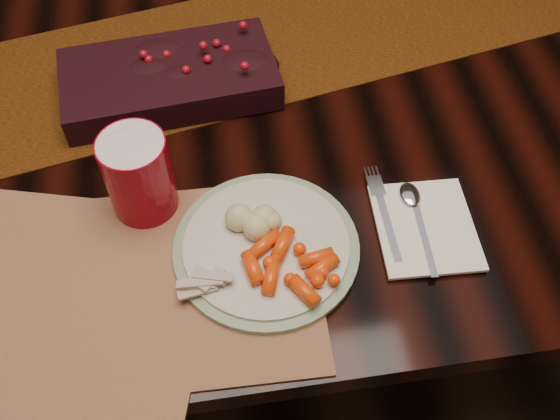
{
  "coord_description": "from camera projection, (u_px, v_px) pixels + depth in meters",
  "views": [
    {
      "loc": [
        -0.07,
        -0.76,
        1.48
      ],
      "look_at": [
        -0.0,
        -0.27,
        0.8
      ],
      "focal_mm": 40.0,
      "sensor_mm": 36.0,
      "label": 1
    }
  ],
  "objects": [
    {
      "name": "table_runner",
      "position": [
        219.0,
        52.0,
        1.1
      ],
      "size": [
        1.61,
        0.64,
        0.0
      ],
      "primitive_type": "cube",
      "rotation": [
        0.0,
        0.0,
        0.21
      ],
      "color": "#321E0E",
      "rests_on": "dining_table"
    },
    {
      "name": "dining_table",
      "position": [
        261.0,
        225.0,
        1.34
      ],
      "size": [
        1.8,
        1.0,
        0.75
      ],
      "primitive_type": "cube",
      "color": "black",
      "rests_on": "floor"
    },
    {
      "name": "floor",
      "position": [
        265.0,
        306.0,
        1.64
      ],
      "size": [
        5.0,
        5.0,
        0.0
      ],
      "primitive_type": "plane",
      "color": "black",
      "rests_on": "ground"
    },
    {
      "name": "red_cup",
      "position": [
        139.0,
        175.0,
        0.85
      ],
      "size": [
        0.11,
        0.11,
        0.13
      ],
      "primitive_type": "cylinder",
      "rotation": [
        0.0,
        0.0,
        0.22
      ],
      "color": "maroon",
      "rests_on": "placemat_main"
    },
    {
      "name": "spoon",
      "position": [
        420.0,
        226.0,
        0.87
      ],
      "size": [
        0.04,
        0.15,
        0.0
      ],
      "primitive_type": null,
      "rotation": [
        0.0,
        0.0,
        -0.06
      ],
      "color": "silver",
      "rests_on": "napkin"
    },
    {
      "name": "placemat_second",
      "position": [
        30.0,
        300.0,
        0.81
      ],
      "size": [
        0.54,
        0.45,
        0.0
      ],
      "primitive_type": "cube",
      "rotation": [
        0.0,
        0.0,
        -0.27
      ],
      "color": "brown",
      "rests_on": "dining_table"
    },
    {
      "name": "napkin",
      "position": [
        425.0,
        227.0,
        0.87
      ],
      "size": [
        0.14,
        0.16,
        0.01
      ],
      "primitive_type": "cube",
      "rotation": [
        0.0,
        0.0,
        -0.05
      ],
      "color": "white",
      "rests_on": "placemat_main"
    },
    {
      "name": "dinner_plate",
      "position": [
        266.0,
        247.0,
        0.85
      ],
      "size": [
        0.27,
        0.27,
        0.01
      ],
      "primitive_type": "cylinder",
      "rotation": [
        0.0,
        0.0,
        0.04
      ],
      "color": "beige",
      "rests_on": "placemat_main"
    },
    {
      "name": "placemat_main",
      "position": [
        162.0,
        283.0,
        0.82
      ],
      "size": [
        0.42,
        0.32,
        0.0
      ],
      "primitive_type": "cube",
      "rotation": [
        0.0,
        0.0,
        -0.03
      ],
      "color": "#87604A",
      "rests_on": "dining_table"
    },
    {
      "name": "mashed_potatoes",
      "position": [
        255.0,
        216.0,
        0.84
      ],
      "size": [
        0.09,
        0.09,
        0.04
      ],
      "primitive_type": null,
      "rotation": [
        0.0,
        0.0,
        -0.32
      ],
      "color": "#D9C47D",
      "rests_on": "dinner_plate"
    },
    {
      "name": "centerpiece",
      "position": [
        169.0,
        75.0,
        1.01
      ],
      "size": [
        0.36,
        0.21,
        0.07
      ],
      "primitive_type": null,
      "rotation": [
        0.0,
        0.0,
        0.1
      ],
      "color": "black",
      "rests_on": "table_runner"
    },
    {
      "name": "baby_carrots",
      "position": [
        288.0,
        265.0,
        0.81
      ],
      "size": [
        0.14,
        0.12,
        0.02
      ],
      "primitive_type": null,
      "rotation": [
        0.0,
        0.0,
        -0.21
      ],
      "color": "#F6410A",
      "rests_on": "dinner_plate"
    },
    {
      "name": "fork",
      "position": [
        385.0,
        216.0,
        0.88
      ],
      "size": [
        0.02,
        0.15,
        0.0
      ],
      "primitive_type": null,
      "rotation": [
        0.0,
        0.0,
        -0.01
      ],
      "color": "silver",
      "rests_on": "napkin"
    },
    {
      "name": "turkey_shreds",
      "position": [
        203.0,
        283.0,
        0.8
      ],
      "size": [
        0.08,
        0.07,
        0.02
      ],
      "primitive_type": null,
      "rotation": [
        0.0,
        0.0,
        0.07
      ],
      "color": "tan",
      "rests_on": "dinner_plate"
    }
  ]
}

